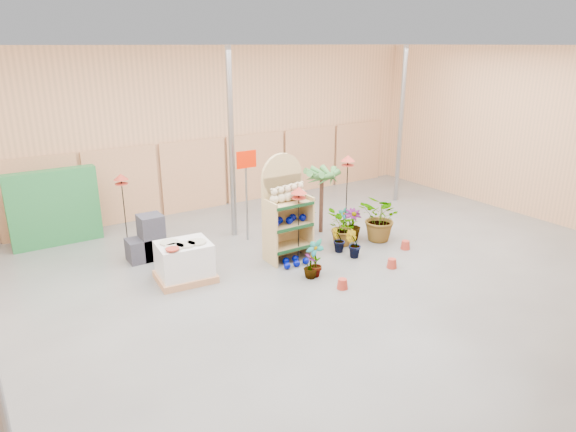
% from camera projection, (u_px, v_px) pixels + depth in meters
% --- Properties ---
extents(room, '(15.20, 12.10, 4.70)m').
position_uv_depth(room, '(291.00, 168.00, 10.05)').
color(room, '#575856').
rests_on(room, ground).
extents(display_shelf, '(0.98, 0.62, 2.34)m').
position_uv_depth(display_shelf, '(284.00, 211.00, 11.15)').
color(display_shelf, tan).
rests_on(display_shelf, ground).
extents(teddy_bears, '(0.87, 0.24, 0.38)m').
position_uv_depth(teddy_bears, '(289.00, 194.00, 10.95)').
color(teddy_bears, '#CBB892').
rests_on(teddy_bears, display_shelf).
extents(gazing_balls_shelf, '(0.86, 0.29, 0.16)m').
position_uv_depth(gazing_balls_shelf, '(288.00, 220.00, 11.08)').
color(gazing_balls_shelf, '#00077E').
rests_on(gazing_balls_shelf, display_shelf).
extents(gazing_balls_floor, '(0.63, 0.39, 0.15)m').
position_uv_depth(gazing_balls_floor, '(294.00, 262.00, 11.03)').
color(gazing_balls_floor, '#00077E').
rests_on(gazing_balls_floor, ground).
extents(pallet_stack, '(1.19, 1.02, 0.83)m').
position_uv_depth(pallet_stack, '(184.00, 262.00, 10.25)').
color(pallet_stack, '#B67D54').
rests_on(pallet_stack, ground).
extents(charcoal_planters, '(0.80, 0.50, 1.00)m').
position_uv_depth(charcoal_planters, '(148.00, 241.00, 11.25)').
color(charcoal_planters, '#27272F').
rests_on(charcoal_planters, ground).
extents(trellis_stock, '(2.00, 0.30, 1.80)m').
position_uv_depth(trellis_stock, '(54.00, 208.00, 11.94)').
color(trellis_stock, '#237135').
rests_on(trellis_stock, ground).
extents(offer_sign, '(0.50, 0.08, 2.20)m').
position_uv_depth(offer_sign, '(246.00, 177.00, 11.96)').
color(offer_sign, gray).
rests_on(offer_sign, ground).
extents(bird_table_front, '(0.34, 0.34, 1.69)m').
position_uv_depth(bird_table_front, '(299.00, 193.00, 10.76)').
color(bird_table_front, black).
rests_on(bird_table_front, ground).
extents(bird_table_right, '(0.34, 0.34, 2.03)m').
position_uv_depth(bird_table_right, '(348.00, 161.00, 12.16)').
color(bird_table_right, black).
rests_on(bird_table_right, ground).
extents(bird_table_back, '(0.34, 0.34, 1.68)m').
position_uv_depth(bird_table_back, '(121.00, 179.00, 11.89)').
color(bird_table_back, black).
rests_on(bird_table_back, ground).
extents(palm, '(0.70, 0.70, 1.75)m').
position_uv_depth(palm, '(322.00, 174.00, 12.53)').
color(palm, '#45281D').
rests_on(palm, ground).
extents(potted_plant_0, '(0.32, 0.44, 0.79)m').
position_uv_depth(potted_plant_0, '(315.00, 258.00, 10.41)').
color(potted_plant_0, '#3B7735').
rests_on(potted_plant_0, ground).
extents(potted_plant_1, '(0.34, 0.29, 0.59)m').
position_uv_depth(potted_plant_1, '(338.00, 240.00, 11.65)').
color(potted_plant_1, '#3B7735').
rests_on(potted_plant_1, ground).
extents(potted_plant_2, '(1.05, 1.04, 0.88)m').
position_uv_depth(potted_plant_2, '(343.00, 228.00, 11.99)').
color(potted_plant_2, '#3B7735').
rests_on(potted_plant_2, ground).
extents(potted_plant_3, '(0.55, 0.55, 0.77)m').
position_uv_depth(potted_plant_3, '(352.00, 225.00, 12.38)').
color(potted_plant_3, '#3B7735').
rests_on(potted_plant_3, ground).
extents(potted_plant_4, '(0.37, 0.40, 0.64)m').
position_uv_depth(potted_plant_4, '(344.00, 220.00, 12.87)').
color(potted_plant_4, '#3B7735').
rests_on(potted_plant_4, ground).
extents(potted_plant_5, '(0.46, 0.43, 0.67)m').
position_uv_depth(potted_plant_5, '(291.00, 236.00, 11.78)').
color(potted_plant_5, '#3B7735').
rests_on(potted_plant_5, ground).
extents(potted_plant_6, '(1.01, 1.06, 0.91)m').
position_uv_depth(potted_plant_6, '(301.00, 217.00, 12.69)').
color(potted_plant_6, '#3B7735').
rests_on(potted_plant_6, ground).
extents(potted_plant_7, '(0.39, 0.39, 0.51)m').
position_uv_depth(potted_plant_7, '(311.00, 266.00, 10.38)').
color(potted_plant_7, '#3B7735').
rests_on(potted_plant_7, ground).
extents(potted_plant_9, '(0.44, 0.43, 0.62)m').
position_uv_depth(potted_plant_9, '(353.00, 244.00, 11.36)').
color(potted_plant_9, '#3B7735').
rests_on(potted_plant_9, ground).
extents(potted_plant_10, '(1.02, 1.14, 1.16)m').
position_uv_depth(potted_plant_10, '(382.00, 218.00, 12.25)').
color(potted_plant_10, '#3B7735').
rests_on(potted_plant_10, ground).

